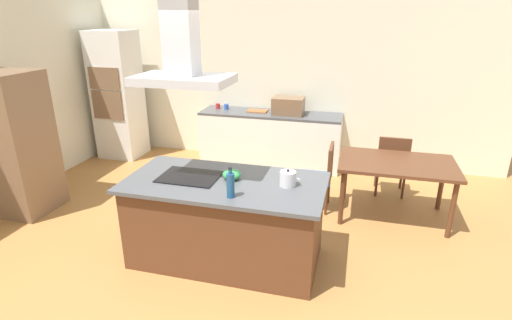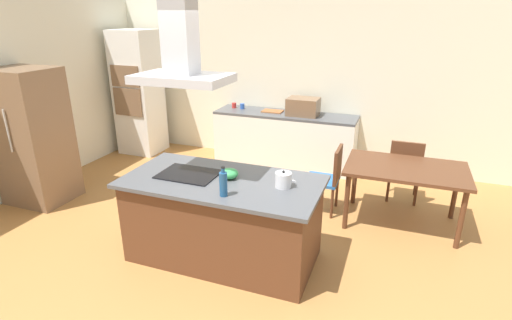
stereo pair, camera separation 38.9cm
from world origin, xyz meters
The scene contains 19 objects.
ground centered at (0.00, 1.50, 0.00)m, with size 16.00×16.00×0.00m, color #AD753D.
wall_back centered at (0.00, 3.25, 1.35)m, with size 7.20×0.10×2.70m, color silver.
wall_left centered at (-3.45, 1.00, 1.35)m, with size 0.10×8.80×2.70m, color silver.
kitchen_island centered at (0.00, 0.00, 0.45)m, with size 2.01×1.01×0.90m.
cooktop centered at (-0.38, 0.00, 0.91)m, with size 0.60×0.44×0.01m, color black.
tea_kettle centered at (0.63, 0.05, 0.97)m, with size 0.21×0.16×0.17m.
olive_oil_bottle centered at (0.17, -0.33, 1.02)m, with size 0.07×0.07×0.29m.
mixing_bowl centered at (0.05, 0.06, 0.95)m, with size 0.19×0.19×0.10m, color #33934C.
back_counter centered at (-0.19, 2.88, 0.45)m, with size 2.36×0.62×0.90m.
countertop_microwave centered at (0.11, 2.88, 1.04)m, with size 0.50×0.38×0.28m, color brown.
coffee_mug_red centered at (-1.15, 2.96, 0.95)m, with size 0.08×0.08×0.09m, color red.
coffee_mug_blue centered at (-0.99, 2.95, 0.95)m, with size 0.08×0.08×0.09m, color #2D56B2.
cutting_board centered at (-0.43, 2.93, 0.91)m, with size 0.34×0.24×0.02m, color #995B33.
wall_oven_stack centered at (-2.90, 2.65, 1.10)m, with size 0.70×0.66×2.20m.
refrigerator centered at (-2.98, 0.40, 0.91)m, with size 0.80×0.73×1.82m.
dining_table centered at (1.75, 1.43, 0.67)m, with size 1.40×0.90×0.75m.
chair_facing_back_wall centered at (1.75, 2.09, 0.51)m, with size 0.42×0.42×0.89m.
chair_at_left_end centered at (0.83, 1.43, 0.51)m, with size 0.42×0.42×0.89m.
range_hood centered at (-0.38, 0.00, 2.10)m, with size 0.90×0.55×0.78m.
Camera 1 is at (1.23, -3.43, 2.49)m, focal length 27.84 mm.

